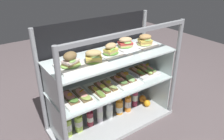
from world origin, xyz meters
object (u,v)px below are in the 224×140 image
juice_bottle_front_fourth (68,127)px  juice_bottle_front_right_end (135,97)px  plated_roll_sandwich_far_left (125,44)px  orange_fruit_beside_bottles (142,99)px  open_sandwich_tray_near_right_corner (124,79)px  plated_roll_sandwich_center (111,51)px  juice_bottle_tucked_behind (100,113)px  juice_bottle_back_right (109,110)px  juice_bottle_near_post (90,118)px  juice_bottle_back_left (128,103)px  juice_bottle_back_center (79,123)px  open_sandwich_tray_left_of_center (103,88)px  plated_roll_sandwich_right_of_center (71,63)px  orange_fruit_near_left_post (147,103)px  plated_roll_sandwich_left_of_center (94,58)px  open_sandwich_tray_center (143,70)px  open_sandwich_tray_right_of_center (76,97)px  juice_bottle_front_middle (119,107)px  plated_roll_sandwich_mid_right (145,42)px

juice_bottle_front_fourth → juice_bottle_front_right_end: bearing=0.6°
plated_roll_sandwich_far_left → orange_fruit_beside_bottles: (0.24, -0.02, -0.66)m
open_sandwich_tray_near_right_corner → plated_roll_sandwich_center: bearing=168.6°
juice_bottle_tucked_behind → juice_bottle_back_right: 0.11m
juice_bottle_near_post → juice_bottle_back_left: 0.42m
juice_bottle_back_center → juice_bottle_back_left: bearing=-2.3°
open_sandwich_tray_left_of_center → juice_bottle_front_fourth: open_sandwich_tray_left_of_center is taller
plated_roll_sandwich_center → open_sandwich_tray_left_of_center: (-0.12, -0.05, -0.29)m
plated_roll_sandwich_right_of_center → orange_fruit_near_left_post: bearing=-1.2°
plated_roll_sandwich_center → open_sandwich_tray_left_of_center: bearing=-156.3°
plated_roll_sandwich_left_of_center → open_sandwich_tray_near_right_corner: plated_roll_sandwich_left_of_center is taller
plated_roll_sandwich_right_of_center → plated_roll_sandwich_far_left: 0.58m
juice_bottle_back_left → open_sandwich_tray_center: bearing=-1.1°
plated_roll_sandwich_left_of_center → juice_bottle_back_left: size_ratio=0.86×
open_sandwich_tray_near_right_corner → open_sandwich_tray_right_of_center: bearing=-178.3°
plated_roll_sandwich_center → juice_bottle_front_middle: bearing=10.5°
plated_roll_sandwich_left_of_center → open_sandwich_tray_left_of_center: bearing=5.0°
plated_roll_sandwich_right_of_center → orange_fruit_beside_bottles: 1.05m
open_sandwich_tray_left_of_center → juice_bottle_back_center: bearing=158.5°
plated_roll_sandwich_right_of_center → juice_bottle_back_center: plated_roll_sandwich_right_of_center is taller
open_sandwich_tray_left_of_center → juice_bottle_front_right_end: (0.45, 0.09, -0.30)m
open_sandwich_tray_center → juice_bottle_front_middle: size_ratio=1.35×
plated_roll_sandwich_left_of_center → juice_bottle_back_right: 0.66m
plated_roll_sandwich_far_left → plated_roll_sandwich_mid_right: (0.19, -0.05, -0.00)m
plated_roll_sandwich_far_left → open_sandwich_tray_right_of_center: 0.64m
plated_roll_sandwich_left_of_center → juice_bottle_front_middle: bearing=14.4°
plated_roll_sandwich_left_of_center → open_sandwich_tray_center: 0.66m
juice_bottle_front_right_end → juice_bottle_near_post: bearing=-179.9°
juice_bottle_back_right → juice_bottle_tucked_behind: bearing=179.7°
juice_bottle_front_right_end → orange_fruit_near_left_post: size_ratio=3.52×
plated_roll_sandwich_far_left → orange_fruit_near_left_post: bearing=-24.3°
plated_roll_sandwich_center → juice_bottle_front_middle: plated_roll_sandwich_center is taller
plated_roll_sandwich_center → juice_bottle_front_right_end: (0.33, 0.03, -0.60)m
plated_roll_sandwich_mid_right → juice_bottle_front_right_end: bearing=157.7°
open_sandwich_tray_near_right_corner → open_sandwich_tray_center: (0.26, 0.03, 0.00)m
plated_roll_sandwich_right_of_center → open_sandwich_tray_center: bearing=2.7°
plated_roll_sandwich_right_of_center → open_sandwich_tray_right_of_center: 0.30m
plated_roll_sandwich_mid_right → juice_bottle_front_middle: size_ratio=1.00×
plated_roll_sandwich_left_of_center → juice_bottle_near_post: (-0.01, 0.09, -0.63)m
juice_bottle_back_center → juice_bottle_tucked_behind: (0.22, -0.00, 0.02)m
plated_roll_sandwich_left_of_center → plated_roll_sandwich_mid_right: (0.59, 0.07, -0.00)m
plated_roll_sandwich_mid_right → open_sandwich_tray_right_of_center: 0.81m
plated_roll_sandwich_left_of_center → open_sandwich_tray_center: (0.59, 0.06, -0.30)m
juice_bottle_front_fourth → orange_fruit_beside_bottles: bearing=0.7°
plated_roll_sandwich_left_of_center → plated_roll_sandwich_far_left: 0.41m
plated_roll_sandwich_left_of_center → open_sandwich_tray_right_of_center: plated_roll_sandwich_left_of_center is taller
juice_bottle_front_fourth → juice_bottle_back_right: size_ratio=1.10×
open_sandwich_tray_right_of_center → juice_bottle_tucked_behind: bearing=14.4°
open_sandwich_tray_left_of_center → juice_bottle_front_middle: bearing=17.5°
plated_roll_sandwich_left_of_center → open_sandwich_tray_near_right_corner: (0.33, 0.03, -0.30)m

